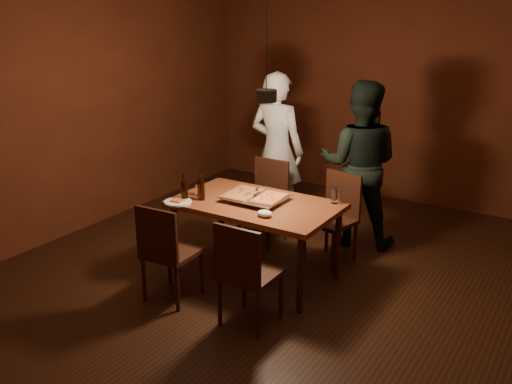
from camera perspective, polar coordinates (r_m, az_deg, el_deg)
The scene contains 19 objects.
room_shell at distance 4.93m, azimuth 1.00°, elevation 5.58°, with size 6.00×6.00×6.00m.
dining_table at distance 5.26m, azimuth 0.00°, elevation -1.79°, with size 1.50×0.90×0.75m.
chair_far_left at distance 6.16m, azimuth 1.07°, elevation -0.12°, with size 0.42×0.42×0.49m.
chair_far_right at distance 5.74m, azimuth 8.03°, elevation -1.71°, with size 0.50×0.50×0.49m.
chair_near_left at distance 4.92m, azimuth -9.06°, elevation -5.25°, with size 0.44×0.44×0.49m.
chair_near_right at distance 4.49m, azimuth -1.15°, elevation -7.42°, with size 0.42×0.42×0.49m.
pizza_tray at distance 5.27m, azimuth -0.05°, elevation -0.64°, with size 0.55×0.45×0.05m, color silver.
pizza_meat at distance 5.32m, azimuth -1.37°, elevation -0.07°, with size 0.26×0.42×0.02m, color maroon.
pizza_cheese at distance 5.19m, azimuth 1.36°, elevation -0.57°, with size 0.23×0.37×0.02m, color gold.
spatula at distance 5.28m, azimuth -0.03°, elevation -0.14°, with size 0.09×0.24×0.04m, color silver, non-canonical shape.
beer_bottle_a at distance 5.31m, azimuth -7.18°, elevation 0.49°, with size 0.06×0.06×0.24m.
beer_bottle_b at distance 5.29m, azimuth -5.53°, elevation 0.56°, with size 0.07×0.07×0.26m.
water_glass_left at distance 5.44m, azimuth -5.70°, elevation 0.21°, with size 0.07×0.07×0.11m, color silver.
water_glass_right at distance 5.24m, azimuth 7.91°, elevation -0.37°, with size 0.07×0.07×0.14m, color silver.
plate_slice at distance 5.27m, azimuth -7.82°, elevation -0.97°, with size 0.25×0.25×0.03m.
napkin at distance 4.88m, azimuth 0.88°, elevation -2.16°, with size 0.14×0.10×0.06m, color white.
diner_white at distance 6.51m, azimuth 2.08°, elevation 4.17°, with size 0.65×0.43×1.79m, color silver.
diner_dark at distance 6.10m, azimuth 10.28°, elevation 2.76°, with size 0.85×0.67×1.76m, color black.
pendant_lamp at distance 4.86m, azimuth 1.03°, elevation 9.73°, with size 0.18×0.18×1.10m.
Camera 1 is at (2.49, -4.11, 2.49)m, focal length 40.00 mm.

